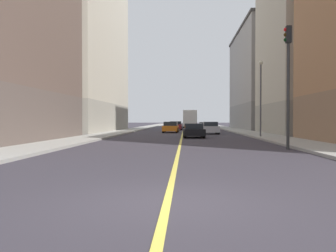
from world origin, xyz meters
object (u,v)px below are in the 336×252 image
(building_left_far, at_px, (271,80))
(traffic_light_left_near, at_px, (288,71))
(car_black, at_px, (194,131))
(car_orange, at_px, (171,127))
(car_maroon, at_px, (176,126))
(street_lamp_left_near, at_px, (261,90))
(building_left_mid, at_px, (320,29))
(building_right_midblock, at_px, (72,48))
(box_truck, at_px, (190,119))
(car_silver, at_px, (210,128))
(car_red, at_px, (205,126))

(building_left_far, distance_m, traffic_light_left_near, 44.34)
(traffic_light_left_near, bearing_deg, car_black, 110.11)
(car_orange, bearing_deg, car_maroon, 88.33)
(car_black, bearing_deg, car_orange, 101.45)
(car_black, bearing_deg, street_lamp_left_near, -8.59)
(building_left_mid, height_order, traffic_light_left_near, building_left_mid)
(building_right_midblock, distance_m, box_truck, 25.09)
(car_silver, xyz_separation_m, box_truck, (-2.04, 24.13, 1.05))
(building_right_midblock, relative_size, car_silver, 6.46)
(building_left_far, xyz_separation_m, car_silver, (-11.82, -21.88, -7.79))
(street_lamp_left_near, relative_size, car_black, 1.51)
(building_left_mid, bearing_deg, building_right_midblock, 165.18)
(car_red, relative_size, box_truck, 0.54)
(building_left_far, xyz_separation_m, car_red, (-11.68, -8.88, -7.84))
(car_black, bearing_deg, building_right_midblock, 135.64)
(street_lamp_left_near, height_order, box_truck, street_lamp_left_near)
(building_left_far, distance_m, box_truck, 15.57)
(building_left_mid, height_order, car_red, building_left_mid)
(building_left_far, relative_size, box_truck, 3.21)
(street_lamp_left_near, relative_size, car_silver, 1.66)
(car_red, distance_m, car_black, 21.40)
(building_right_midblock, bearing_deg, car_orange, -11.98)
(street_lamp_left_near, distance_m, car_black, 6.84)
(building_right_midblock, height_order, car_red, building_right_midblock)
(car_orange, xyz_separation_m, car_maroon, (0.32, 11.08, -0.00))
(street_lamp_left_near, height_order, car_red, street_lamp_left_near)
(street_lamp_left_near, distance_m, car_orange, 16.43)
(car_black, xyz_separation_m, box_truck, (0.01, 32.42, 1.08))
(traffic_light_left_near, xyz_separation_m, car_orange, (-7.37, 25.84, -3.57))
(car_orange, xyz_separation_m, car_black, (2.60, -12.82, -0.04))
(traffic_light_left_near, bearing_deg, car_silver, 97.28)
(building_left_mid, xyz_separation_m, car_orange, (-16.47, 5.06, -10.87))
(car_silver, bearing_deg, street_lamp_left_near, -67.82)
(street_lamp_left_near, height_order, car_silver, street_lamp_left_near)
(car_red, height_order, car_silver, car_silver)
(street_lamp_left_near, distance_m, car_silver, 10.50)
(car_silver, relative_size, car_maroon, 0.86)
(car_maroon, bearing_deg, box_truck, 74.98)
(car_red, relative_size, car_silver, 1.07)
(building_left_mid, xyz_separation_m, car_maroon, (-16.14, 16.14, -10.87))
(car_red, xyz_separation_m, car_maroon, (-4.47, 2.60, 0.06))
(car_silver, height_order, car_maroon, car_silver)
(traffic_light_left_near, distance_m, car_silver, 21.78)
(building_right_midblock, relative_size, box_truck, 3.26)
(street_lamp_left_near, bearing_deg, traffic_light_left_near, -94.78)
(building_left_mid, bearing_deg, building_left_far, 90.00)
(traffic_light_left_near, height_order, car_maroon, traffic_light_left_near)
(building_left_far, bearing_deg, building_right_midblock, -154.12)
(building_left_far, bearing_deg, box_truck, 170.77)
(building_left_mid, relative_size, car_black, 5.30)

